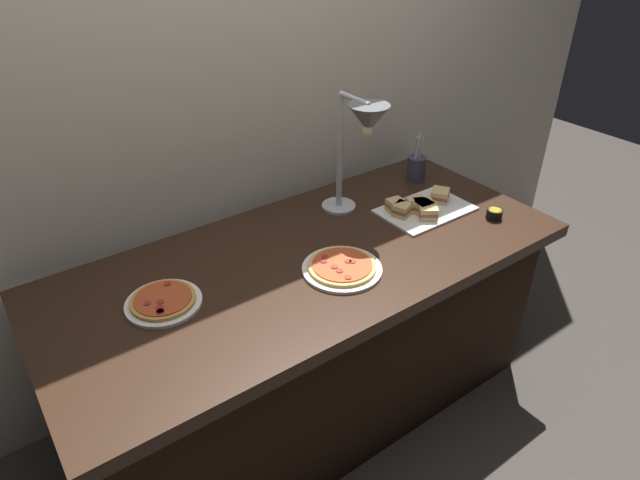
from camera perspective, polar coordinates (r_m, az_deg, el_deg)
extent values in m
plane|color=#38332D|center=(2.47, -0.81, -16.43)|extent=(8.00, 8.00, 0.00)
cube|color=beige|center=(2.16, -8.96, 14.28)|extent=(4.40, 0.04, 2.40)
cube|color=black|center=(1.98, -0.97, -2.21)|extent=(1.90, 0.84, 0.05)
cube|color=black|center=(2.21, -0.88, -10.35)|extent=(1.75, 0.74, 0.71)
cylinder|color=#B7BABF|center=(2.27, 1.97, 3.57)|extent=(0.14, 0.14, 0.01)
cylinder|color=#B7BABF|center=(2.16, 2.09, 9.15)|extent=(0.02, 0.02, 0.47)
cylinder|color=#B7BABF|center=(2.02, 3.65, 14.50)|extent=(0.02, 0.16, 0.02)
cone|color=#595B60|center=(1.98, 5.10, 12.52)|extent=(0.15, 0.15, 0.10)
sphere|color=#F9EAB2|center=(1.99, 5.04, 11.44)|extent=(0.04, 0.04, 0.04)
cylinder|color=white|center=(1.80, -16.02, -6.34)|extent=(0.24, 0.24, 0.01)
cylinder|color=#C68E42|center=(1.80, -16.07, -6.04)|extent=(0.20, 0.20, 0.01)
cylinder|color=#B74723|center=(1.79, -16.11, -5.84)|extent=(0.18, 0.18, 0.00)
cylinder|color=maroon|center=(1.84, -15.65, -4.43)|extent=(0.02, 0.02, 0.00)
cylinder|color=maroon|center=(1.74, -16.34, -7.15)|extent=(0.02, 0.02, 0.00)
cylinder|color=maroon|center=(1.75, -16.47, -6.71)|extent=(0.02, 0.02, 0.00)
cylinder|color=maroon|center=(1.73, -16.35, -7.22)|extent=(0.02, 0.02, 0.00)
cylinder|color=maroon|center=(1.77, -16.35, -6.23)|extent=(0.02, 0.02, 0.00)
cylinder|color=maroon|center=(1.78, -17.61, -6.32)|extent=(0.02, 0.02, 0.00)
cylinder|color=white|center=(1.88, 2.31, -3.06)|extent=(0.28, 0.28, 0.01)
cylinder|color=#DBA856|center=(1.88, 2.32, -2.76)|extent=(0.24, 0.24, 0.01)
cylinder|color=#B74723|center=(1.87, 2.32, -2.56)|extent=(0.21, 0.21, 0.00)
cylinder|color=maroon|center=(1.85, 1.56, -2.80)|extent=(0.02, 0.02, 0.00)
cylinder|color=maroon|center=(1.88, 2.94, -2.23)|extent=(0.02, 0.02, 0.00)
cylinder|color=maroon|center=(1.80, 2.89, -3.96)|extent=(0.02, 0.02, 0.00)
cylinder|color=maroon|center=(1.84, 2.19, -3.19)|extent=(0.02, 0.02, 0.00)
cylinder|color=maroon|center=(1.88, 0.38, -2.23)|extent=(0.02, 0.02, 0.00)
cylinder|color=maroon|center=(1.88, 3.43, -2.26)|extent=(0.02, 0.02, 0.00)
cylinder|color=maroon|center=(1.90, 0.56, -1.76)|extent=(0.02, 0.02, 0.00)
cube|color=white|center=(2.28, 10.94, 3.11)|extent=(0.37, 0.25, 0.01)
cube|color=tan|center=(2.26, 9.98, 3.33)|extent=(0.09, 0.08, 0.02)
cube|color=brown|center=(2.25, 10.02, 3.69)|extent=(0.09, 0.08, 0.01)
cube|color=tan|center=(2.24, 10.06, 4.05)|extent=(0.09, 0.08, 0.02)
cube|color=tan|center=(2.24, 7.83, 3.27)|extent=(0.07, 0.06, 0.02)
cube|color=brown|center=(2.23, 7.86, 3.63)|extent=(0.07, 0.06, 0.01)
cube|color=tan|center=(2.23, 7.89, 4.00)|extent=(0.07, 0.06, 0.02)
cube|color=tan|center=(2.35, 12.38, 4.23)|extent=(0.11, 0.10, 0.02)
cube|color=brown|center=(2.34, 12.42, 4.57)|extent=(0.11, 0.10, 0.01)
cube|color=tan|center=(2.33, 12.47, 4.92)|extent=(0.11, 0.10, 0.02)
cube|color=tan|center=(2.21, 8.55, 2.79)|extent=(0.09, 0.08, 0.02)
cube|color=brown|center=(2.20, 8.59, 3.15)|extent=(0.09, 0.08, 0.01)
cube|color=tan|center=(2.20, 8.62, 3.52)|extent=(0.09, 0.08, 0.02)
cube|color=tan|center=(2.25, 10.70, 3.17)|extent=(0.09, 0.09, 0.02)
cube|color=brown|center=(2.25, 10.74, 3.53)|extent=(0.09, 0.09, 0.01)
cube|color=tan|center=(2.24, 10.78, 3.89)|extent=(0.09, 0.09, 0.02)
cube|color=tan|center=(2.22, 11.15, 2.60)|extent=(0.11, 0.11, 0.02)
cube|color=brown|center=(2.21, 11.19, 2.96)|extent=(0.11, 0.11, 0.01)
cube|color=tan|center=(2.20, 11.23, 3.32)|extent=(0.11, 0.11, 0.02)
cube|color=tan|center=(2.24, 10.74, 2.98)|extent=(0.07, 0.06, 0.02)
cube|color=brown|center=(2.23, 10.78, 3.34)|extent=(0.07, 0.06, 0.01)
cube|color=tan|center=(2.22, 10.83, 3.70)|extent=(0.07, 0.06, 0.02)
cylinder|color=black|center=(2.29, 17.76, 2.62)|extent=(0.06, 0.06, 0.04)
cylinder|color=gold|center=(2.28, 17.83, 2.98)|extent=(0.05, 0.05, 0.01)
cylinder|color=#383347|center=(2.52, 10.01, 7.39)|extent=(0.08, 0.08, 0.11)
cylinder|color=#B7BABF|center=(2.49, 10.39, 8.75)|extent=(0.03, 0.02, 0.18)
cylinder|color=#B7BABF|center=(2.48, 10.07, 8.71)|extent=(0.02, 0.04, 0.18)
cylinder|color=#B7BABF|center=(2.47, 10.02, 8.82)|extent=(0.04, 0.01, 0.19)
cylinder|color=#B7BABF|center=(2.51, 9.96, 8.92)|extent=(0.03, 0.03, 0.17)
cylinder|color=#B7BABF|center=(2.50, 10.19, 8.69)|extent=(0.02, 0.01, 0.17)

